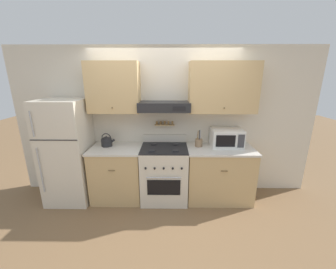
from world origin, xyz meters
TOP-DOWN VIEW (x-y plane):
  - ground_plane at (0.00, 0.00)m, footprint 16.00×16.00m
  - wall_back at (0.06, 0.61)m, footprint 5.20×0.46m
  - counter_left at (-0.81, 0.33)m, footprint 0.84×0.65m
  - counter_right at (0.93, 0.33)m, footprint 1.10×0.65m
  - stove_range at (0.00, 0.31)m, footprint 0.76×0.68m
  - refrigerator at (-1.60, 0.30)m, footprint 0.70×0.69m
  - tea_kettle at (-0.98, 0.42)m, footprint 0.23×0.18m
  - microwave at (1.04, 0.44)m, footprint 0.51×0.38m
  - utensil_crock at (0.58, 0.42)m, footprint 0.12×0.12m

SIDE VIEW (x-z plane):
  - ground_plane at x=0.00m, z-range 0.00..0.00m
  - counter_right at x=0.93m, z-range 0.00..0.92m
  - counter_left at x=-0.81m, z-range 0.00..0.92m
  - stove_range at x=0.00m, z-range -0.06..1.01m
  - refrigerator at x=-1.60m, z-range 0.00..1.72m
  - utensil_crock at x=0.58m, z-range 0.85..1.13m
  - tea_kettle at x=-0.98m, z-range 0.90..1.12m
  - microwave at x=1.04m, z-range 0.92..1.22m
  - wall_back at x=0.06m, z-range 0.20..2.75m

